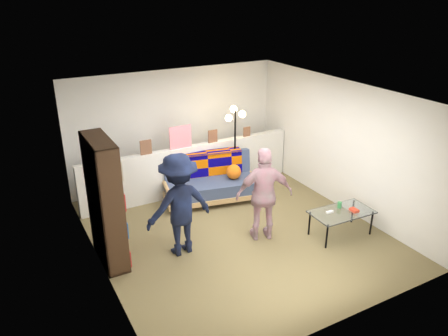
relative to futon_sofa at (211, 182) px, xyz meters
name	(u,v)px	position (x,y,z in m)	size (l,w,h in m)	color
ground	(235,232)	(-0.23, -1.33, -0.37)	(5.00, 5.00, 0.00)	brown
room_shell	(222,132)	(-0.23, -0.86, 1.30)	(4.60, 5.05, 2.45)	silver
half_wall_ledge	(191,170)	(-0.23, 0.47, 0.13)	(4.45, 0.15, 1.00)	silver
ledge_decor	(179,140)	(-0.46, 0.45, 0.81)	(2.97, 0.02, 0.45)	brown
futon_sofa	(211,182)	(0.00, 0.00, 0.00)	(1.97, 1.21, 0.79)	tan
bookshelf	(105,206)	(-2.31, -1.08, 0.55)	(0.33, 0.98, 1.97)	black
coffee_table	(342,213)	(1.30, -2.24, 0.04)	(1.07, 0.62, 0.54)	black
floor_lamp	(235,132)	(0.64, 0.21, 0.87)	(0.39, 0.31, 1.74)	black
person_left	(179,205)	(-1.27, -1.40, 0.46)	(1.07, 0.61, 1.65)	black
person_right	(264,195)	(0.10, -1.69, 0.43)	(0.93, 0.39, 1.59)	pink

